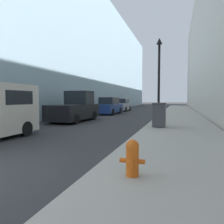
# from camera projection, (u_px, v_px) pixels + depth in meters

# --- Properties ---
(sidewalk_right) EXTENTS (3.71, 60.00, 0.14)m
(sidewalk_right) POSITION_uv_depth(u_px,v_px,m) (180.00, 116.00, 19.62)
(sidewalk_right) COLOR #9E998E
(sidewalk_right) RESTS_ON ground
(building_left_glass) EXTENTS (12.00, 60.00, 15.30)m
(building_left_glass) POSITION_uv_depth(u_px,v_px,m) (67.00, 57.00, 31.32)
(building_left_glass) COLOR #99B7C6
(building_left_glass) RESTS_ON ground
(fire_hydrant) EXTENTS (0.48, 0.37, 0.70)m
(fire_hydrant) POSITION_uv_depth(u_px,v_px,m) (132.00, 157.00, 4.13)
(fire_hydrant) COLOR #D15614
(fire_hydrant) RESTS_ON sidewalk_right
(trash_bin) EXTENTS (0.67, 0.66, 1.25)m
(trash_bin) POSITION_uv_depth(u_px,v_px,m) (159.00, 115.00, 11.32)
(trash_bin) COLOR #3D3D42
(trash_bin) RESTS_ON sidewalk_right
(lamppost) EXTENTS (0.36, 0.36, 5.13)m
(lamppost) POSITION_uv_depth(u_px,v_px,m) (159.00, 76.00, 13.25)
(lamppost) COLOR black
(lamppost) RESTS_ON sidewalk_right
(pickup_truck) EXTENTS (2.00, 4.98, 2.19)m
(pickup_truck) POSITION_uv_depth(u_px,v_px,m) (75.00, 109.00, 15.77)
(pickup_truck) COLOR black
(pickup_truck) RESTS_ON ground
(parked_sedan_near) EXTENTS (1.82, 4.78, 1.76)m
(parked_sedan_near) POSITION_uv_depth(u_px,v_px,m) (109.00, 106.00, 23.10)
(parked_sedan_near) COLOR navy
(parked_sedan_near) RESTS_ON ground
(parked_sedan_far) EXTENTS (1.83, 4.20, 1.63)m
(parked_sedan_far) POSITION_uv_depth(u_px,v_px,m) (122.00, 105.00, 29.18)
(parked_sedan_far) COLOR #A3A8B2
(parked_sedan_far) RESTS_ON ground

